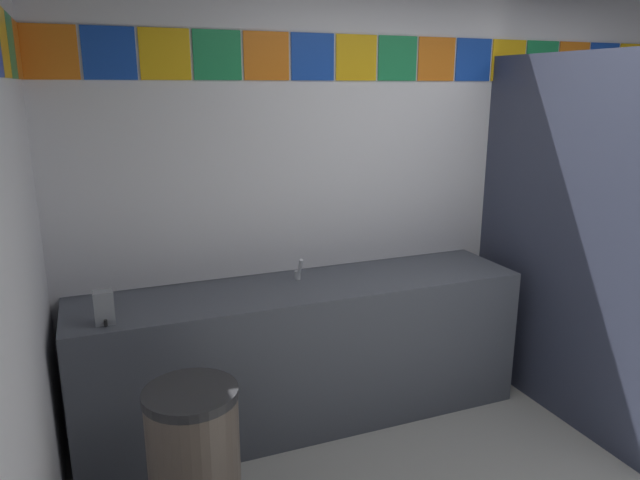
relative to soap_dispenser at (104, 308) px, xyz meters
The scene contains 7 objects.
wall_back 2.14m from the soap_dispenser, 13.71° to the left, with size 4.59×0.09×2.69m.
vanity_counter 1.18m from the soap_dispenser, ahead, with size 2.54×0.58×0.83m.
faucet_center 1.09m from the soap_dispenser, 13.71° to the left, with size 0.04×0.10×0.14m.
soap_dispenser is the anchor object (origin of this frame).
stall_divider 2.70m from the soap_dispenser, 12.57° to the right, with size 0.92×1.56×2.10m.
toilet 3.15m from the soap_dispenser, ahead, with size 0.39×0.49×0.74m.
trash_bin 0.84m from the soap_dispenser, 62.69° to the right, with size 0.39×0.39×0.72m.
Camera 1 is at (-2.04, -1.49, 1.92)m, focal length 32.90 mm.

